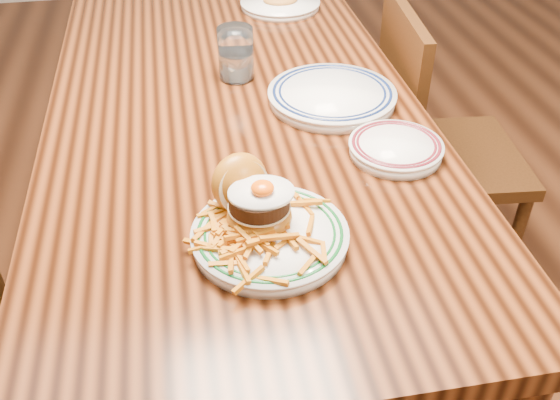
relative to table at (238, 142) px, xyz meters
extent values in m
plane|color=black|center=(0.00, 0.00, -0.66)|extent=(6.00, 6.00, 0.00)
cube|color=black|center=(0.00, 0.00, 0.06)|extent=(0.85, 1.60, 0.05)
cylinder|color=black|center=(-0.36, 0.74, -0.31)|extent=(0.07, 0.07, 0.70)
cylinder|color=black|center=(0.36, 0.74, -0.31)|extent=(0.07, 0.07, 0.70)
cylinder|color=#3B200C|center=(-0.59, -0.24, -0.45)|extent=(0.04, 0.04, 0.43)
cube|color=#3B200C|center=(0.65, 0.18, -0.24)|extent=(0.44, 0.44, 0.04)
cube|color=#3B200C|center=(0.47, 0.20, -0.01)|extent=(0.07, 0.41, 0.44)
cylinder|color=#3B200C|center=(0.84, 0.34, -0.46)|extent=(0.04, 0.04, 0.40)
cylinder|color=#3B200C|center=(0.49, 0.37, -0.46)|extent=(0.04, 0.04, 0.40)
cylinder|color=#3B200C|center=(0.81, -0.01, -0.46)|extent=(0.04, 0.04, 0.40)
cylinder|color=#3B200C|center=(0.46, 0.02, -0.46)|extent=(0.04, 0.04, 0.40)
cylinder|color=white|center=(0.00, -0.47, 0.10)|extent=(0.26, 0.26, 0.02)
cylinder|color=white|center=(0.00, -0.47, 0.11)|extent=(0.27, 0.27, 0.01)
torus|color=#0D4E1C|center=(0.00, -0.47, 0.11)|extent=(0.25, 0.25, 0.01)
torus|color=#0D4E1C|center=(0.00, -0.47, 0.11)|extent=(0.22, 0.22, 0.01)
ellipsoid|color=#A56215|center=(-0.01, -0.44, 0.13)|extent=(0.11, 0.11, 0.05)
cylinder|color=tan|center=(-0.01, -0.44, 0.14)|extent=(0.11, 0.11, 0.00)
cylinder|color=black|center=(-0.01, -0.44, 0.16)|extent=(0.10, 0.10, 0.03)
ellipsoid|color=white|center=(-0.01, -0.44, 0.18)|extent=(0.11, 0.09, 0.01)
ellipsoid|color=#E94F04|center=(-0.01, -0.45, 0.19)|extent=(0.04, 0.04, 0.02)
ellipsoid|color=#A56215|center=(-0.04, -0.38, 0.16)|extent=(0.13, 0.12, 0.12)
cylinder|color=tan|center=(-0.03, -0.40, 0.16)|extent=(0.10, 0.07, 0.09)
cylinder|color=white|center=(0.30, -0.25, 0.10)|extent=(0.19, 0.19, 0.02)
cylinder|color=white|center=(0.30, -0.25, 0.11)|extent=(0.19, 0.19, 0.01)
torus|color=#5A141D|center=(0.30, -0.25, 0.11)|extent=(0.18, 0.18, 0.01)
torus|color=#5A141D|center=(0.30, -0.25, 0.11)|extent=(0.16, 0.16, 0.01)
cube|color=silver|center=(0.32, -0.23, 0.11)|extent=(0.10, 0.09, 0.00)
cylinder|color=white|center=(0.22, -0.01, 0.10)|extent=(0.29, 0.29, 0.02)
cylinder|color=white|center=(0.22, -0.01, 0.11)|extent=(0.30, 0.30, 0.01)
torus|color=#0E1C47|center=(0.22, -0.01, 0.12)|extent=(0.28, 0.28, 0.01)
torus|color=#0E1C47|center=(0.22, -0.01, 0.12)|extent=(0.25, 0.25, 0.01)
cylinder|color=white|center=(0.02, 0.16, 0.15)|extent=(0.09, 0.09, 0.13)
cylinder|color=silver|center=(0.02, 0.16, 0.12)|extent=(0.07, 0.07, 0.06)
cylinder|color=white|center=(0.21, 0.60, 0.10)|extent=(0.24, 0.24, 0.02)
cylinder|color=white|center=(0.21, 0.60, 0.11)|extent=(0.24, 0.24, 0.01)
camera|label=1|loc=(-0.12, -1.25, 0.79)|focal=40.00mm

